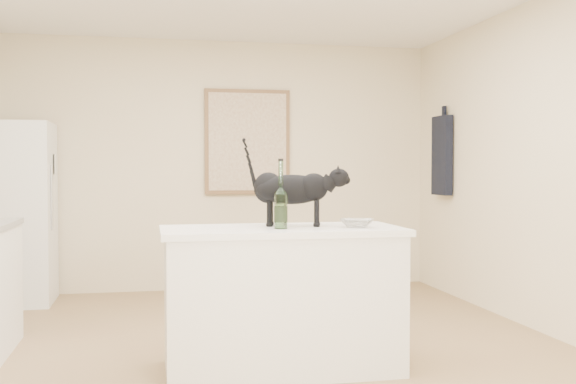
{
  "coord_description": "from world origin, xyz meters",
  "views": [
    {
      "loc": [
        -0.7,
        -4.33,
        1.27
      ],
      "look_at": [
        0.15,
        -0.15,
        1.12
      ],
      "focal_mm": 42.11,
      "sensor_mm": 36.0,
      "label": 1
    }
  ],
  "objects_px": {
    "black_cat": "(292,193)",
    "glass_bowl": "(357,223)",
    "wine_bottle": "(281,198)",
    "fridge": "(15,213)"
  },
  "relations": [
    {
      "from": "black_cat",
      "to": "glass_bowl",
      "type": "height_order",
      "value": "black_cat"
    },
    {
      "from": "wine_bottle",
      "to": "glass_bowl",
      "type": "xyz_separation_m",
      "value": [
        0.49,
        0.0,
        -0.16
      ]
    },
    {
      "from": "black_cat",
      "to": "wine_bottle",
      "type": "distance_m",
      "value": 0.21
    },
    {
      "from": "black_cat",
      "to": "wine_bottle",
      "type": "xyz_separation_m",
      "value": [
        -0.1,
        -0.18,
        -0.02
      ]
    },
    {
      "from": "glass_bowl",
      "to": "wine_bottle",
      "type": "bearing_deg",
      "value": -179.71
    },
    {
      "from": "fridge",
      "to": "wine_bottle",
      "type": "xyz_separation_m",
      "value": [
        2.03,
        -2.64,
        0.24
      ]
    },
    {
      "from": "black_cat",
      "to": "wine_bottle",
      "type": "bearing_deg",
      "value": -105.51
    },
    {
      "from": "fridge",
      "to": "wine_bottle",
      "type": "bearing_deg",
      "value": -52.52
    },
    {
      "from": "black_cat",
      "to": "glass_bowl",
      "type": "bearing_deg",
      "value": -9.0
    },
    {
      "from": "fridge",
      "to": "wine_bottle",
      "type": "height_order",
      "value": "fridge"
    }
  ]
}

